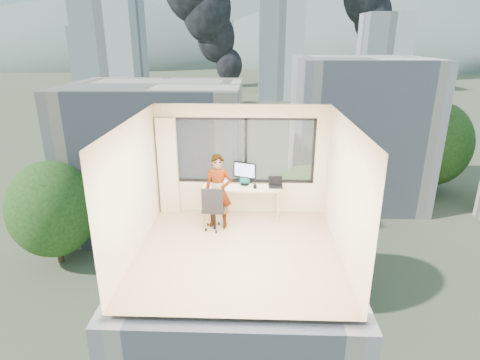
{
  "coord_description": "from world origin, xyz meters",
  "views": [
    {
      "loc": [
        0.28,
        -6.92,
        4.0
      ],
      "look_at": [
        0.0,
        1.0,
        1.15
      ],
      "focal_mm": 29.71,
      "sensor_mm": 36.0,
      "label": 1
    }
  ],
  "objects_px": {
    "monitor": "(245,173)",
    "desk": "(241,202)",
    "laptop": "(276,183)",
    "game_console": "(223,181)",
    "handbag": "(245,181)",
    "person": "(218,191)",
    "chair": "(214,207)"
  },
  "relations": [
    {
      "from": "chair",
      "to": "person",
      "type": "bearing_deg",
      "value": 69.8
    },
    {
      "from": "person",
      "to": "laptop",
      "type": "height_order",
      "value": "person"
    },
    {
      "from": "desk",
      "to": "laptop",
      "type": "xyz_separation_m",
      "value": [
        0.8,
        0.0,
        0.48
      ]
    },
    {
      "from": "chair",
      "to": "game_console",
      "type": "distance_m",
      "value": 0.99
    },
    {
      "from": "person",
      "to": "monitor",
      "type": "distance_m",
      "value": 0.89
    },
    {
      "from": "desk",
      "to": "monitor",
      "type": "height_order",
      "value": "monitor"
    },
    {
      "from": "monitor",
      "to": "handbag",
      "type": "height_order",
      "value": "monitor"
    },
    {
      "from": "person",
      "to": "laptop",
      "type": "distance_m",
      "value": 1.38
    },
    {
      "from": "desk",
      "to": "laptop",
      "type": "bearing_deg",
      "value": 0.22
    },
    {
      "from": "handbag",
      "to": "person",
      "type": "bearing_deg",
      "value": -112.62
    },
    {
      "from": "monitor",
      "to": "handbag",
      "type": "relative_size",
      "value": 2.33
    },
    {
      "from": "desk",
      "to": "monitor",
      "type": "distance_m",
      "value": 0.67
    },
    {
      "from": "laptop",
      "to": "handbag",
      "type": "distance_m",
      "value": 0.73
    },
    {
      "from": "chair",
      "to": "handbag",
      "type": "distance_m",
      "value": 1.11
    },
    {
      "from": "game_console",
      "to": "handbag",
      "type": "xyz_separation_m",
      "value": [
        0.52,
        -0.1,
        0.05
      ]
    },
    {
      "from": "desk",
      "to": "chair",
      "type": "bearing_deg",
      "value": -129.26
    },
    {
      "from": "chair",
      "to": "person",
      "type": "height_order",
      "value": "person"
    },
    {
      "from": "game_console",
      "to": "chair",
      "type": "bearing_deg",
      "value": -84.18
    },
    {
      "from": "chair",
      "to": "game_console",
      "type": "bearing_deg",
      "value": 86.46
    },
    {
      "from": "chair",
      "to": "handbag",
      "type": "height_order",
      "value": "chair"
    },
    {
      "from": "monitor",
      "to": "desk",
      "type": "bearing_deg",
      "value": -97.42
    },
    {
      "from": "desk",
      "to": "handbag",
      "type": "xyz_separation_m",
      "value": [
        0.08,
        0.16,
        0.47
      ]
    },
    {
      "from": "handbag",
      "to": "game_console",
      "type": "bearing_deg",
      "value": -173.53
    },
    {
      "from": "monitor",
      "to": "handbag",
      "type": "bearing_deg",
      "value": 109.9
    },
    {
      "from": "desk",
      "to": "chair",
      "type": "relative_size",
      "value": 1.72
    },
    {
      "from": "desk",
      "to": "monitor",
      "type": "bearing_deg",
      "value": 60.99
    },
    {
      "from": "person",
      "to": "desk",
      "type": "bearing_deg",
      "value": 49.37
    },
    {
      "from": "desk",
      "to": "handbag",
      "type": "relative_size",
      "value": 7.55
    },
    {
      "from": "person",
      "to": "monitor",
      "type": "bearing_deg",
      "value": 52.14
    },
    {
      "from": "monitor",
      "to": "laptop",
      "type": "xyz_separation_m",
      "value": [
        0.72,
        -0.15,
        -0.17
      ]
    },
    {
      "from": "monitor",
      "to": "game_console",
      "type": "relative_size",
      "value": 1.75
    },
    {
      "from": "monitor",
      "to": "person",
      "type": "bearing_deg",
      "value": -109.0
    }
  ]
}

